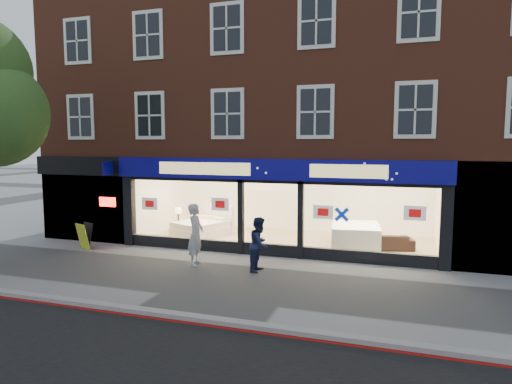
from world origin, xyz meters
The scene contains 12 objects.
ground centered at (0.00, 0.00, 0.00)m, with size 120.00×120.00×0.00m, color gray.
kerb_line centered at (0.00, -3.10, 0.01)m, with size 60.00×0.10×0.01m, color #8C0A07.
kerb_stone centered at (0.00, -2.90, 0.06)m, with size 60.00×0.25×0.12m, color gray.
showroom_floor centered at (0.00, 5.25, 0.05)m, with size 11.00×4.50×0.10m, color tan.
building centered at (-0.02, 6.93, 6.67)m, with size 19.00×8.26×10.30m.
display_bed centered at (-3.45, 5.08, 0.43)m, with size 2.31×2.52×1.16m.
bedside_table centered at (-4.40, 4.80, 0.38)m, with size 0.45×0.45×0.55m, color brown.
mattress_stack centered at (2.66, 4.82, 0.51)m, with size 1.89×2.26×0.82m.
sofa centered at (3.70, 4.82, 0.38)m, with size 1.89×0.74×0.55m, color black.
a_board centered at (-6.67, 1.93, 0.47)m, with size 0.62×0.40×0.95m, color #B8C923.
pedestrian_grey centered at (-1.89, 1.23, 0.97)m, with size 0.71×0.46×1.94m, color #B3B6BB.
pedestrian_blue centered at (0.23, 1.17, 0.82)m, with size 0.80×0.62×1.64m, color #171E41.
Camera 1 is at (4.33, -11.51, 3.82)m, focal length 32.00 mm.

